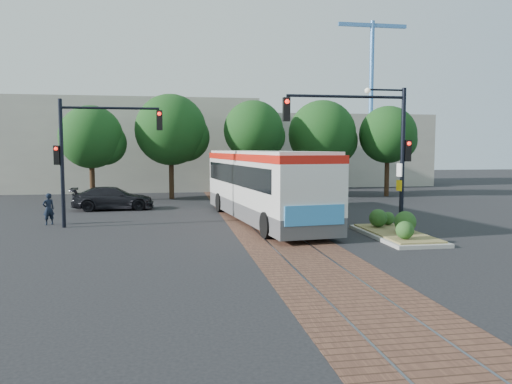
{
  "coord_description": "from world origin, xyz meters",
  "views": [
    {
      "loc": [
        -4.43,
        -20.42,
        3.71
      ],
      "look_at": [
        -0.43,
        3.37,
        1.6
      ],
      "focal_mm": 35.0,
      "sensor_mm": 36.0,
      "label": 1
    }
  ],
  "objects_px": {
    "traffic_island": "(395,229)",
    "officer": "(48,209)",
    "city_bus": "(263,182)",
    "signal_pole_left": "(87,145)",
    "parked_car": "(113,198)",
    "signal_pole_main": "(375,138)"
  },
  "relations": [
    {
      "from": "officer",
      "to": "parked_car",
      "type": "relative_size",
      "value": 0.32
    },
    {
      "from": "signal_pole_left",
      "to": "officer",
      "type": "relative_size",
      "value": 3.88
    },
    {
      "from": "city_bus",
      "to": "traffic_island",
      "type": "relative_size",
      "value": 2.62
    },
    {
      "from": "signal_pole_main",
      "to": "officer",
      "type": "height_order",
      "value": "signal_pole_main"
    },
    {
      "from": "parked_car",
      "to": "officer",
      "type": "bearing_deg",
      "value": 153.48
    },
    {
      "from": "signal_pole_main",
      "to": "signal_pole_left",
      "type": "bearing_deg",
      "value": 158.55
    },
    {
      "from": "signal_pole_left",
      "to": "parked_car",
      "type": "height_order",
      "value": "signal_pole_left"
    },
    {
      "from": "traffic_island",
      "to": "parked_car",
      "type": "relative_size",
      "value": 1.08
    },
    {
      "from": "parked_car",
      "to": "signal_pole_main",
      "type": "bearing_deg",
      "value": -137.32
    },
    {
      "from": "signal_pole_left",
      "to": "parked_car",
      "type": "relative_size",
      "value": 1.24
    },
    {
      "from": "city_bus",
      "to": "signal_pole_main",
      "type": "xyz_separation_m",
      "value": [
        3.76,
        -5.32,
        2.16
      ]
    },
    {
      "from": "signal_pole_left",
      "to": "officer",
      "type": "bearing_deg",
      "value": 153.53
    },
    {
      "from": "officer",
      "to": "parked_car",
      "type": "bearing_deg",
      "value": -146.38
    },
    {
      "from": "officer",
      "to": "signal_pole_main",
      "type": "bearing_deg",
      "value": 124.61
    },
    {
      "from": "city_bus",
      "to": "traffic_island",
      "type": "xyz_separation_m",
      "value": [
        4.72,
        -5.4,
        -1.67
      ]
    },
    {
      "from": "signal_pole_main",
      "to": "parked_car",
      "type": "relative_size",
      "value": 1.24
    },
    {
      "from": "city_bus",
      "to": "signal_pole_left",
      "type": "xyz_separation_m",
      "value": [
        -8.47,
        -0.51,
        1.87
      ]
    },
    {
      "from": "signal_pole_left",
      "to": "signal_pole_main",
      "type": "bearing_deg",
      "value": -21.45
    },
    {
      "from": "traffic_island",
      "to": "officer",
      "type": "distance_m",
      "value": 16.34
    },
    {
      "from": "city_bus",
      "to": "traffic_island",
      "type": "height_order",
      "value": "city_bus"
    },
    {
      "from": "signal_pole_main",
      "to": "officer",
      "type": "xyz_separation_m",
      "value": [
        -14.27,
        5.82,
        -3.38
      ]
    },
    {
      "from": "officer",
      "to": "parked_car",
      "type": "xyz_separation_m",
      "value": [
        2.41,
        5.63,
        -0.07
      ]
    }
  ]
}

